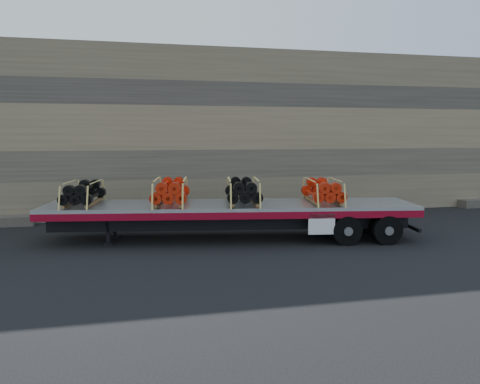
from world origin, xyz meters
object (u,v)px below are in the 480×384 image
at_px(trailer, 231,221).
at_px(bundle_front, 83,194).
at_px(bundle_midfront, 171,192).
at_px(bundle_rear, 323,192).
at_px(bundle_midrear, 243,192).

bearing_deg(trailer, bundle_front, 180.00).
height_order(trailer, bundle_midfront, bundle_midfront).
bearing_deg(bundle_rear, trailer, -180.00).
distance_m(trailer, bundle_rear, 3.19).
distance_m(bundle_midrear, bundle_rear, 2.64).
distance_m(bundle_front, bundle_rear, 7.75).
height_order(bundle_midfront, bundle_rear, bundle_midfront).
xyz_separation_m(trailer, bundle_rear, (3.00, -0.50, 0.96)).
distance_m(bundle_front, bundle_midrear, 5.11).
bearing_deg(bundle_midrear, bundle_front, -180.00).
bearing_deg(bundle_midfront, bundle_rear, 0.00).
relative_size(bundle_midfront, bundle_midrear, 1.01).
height_order(bundle_front, bundle_midfront, bundle_midfront).
height_order(bundle_front, bundle_midrear, bundle_midrear).
bearing_deg(bundle_front, trailer, 0.00).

